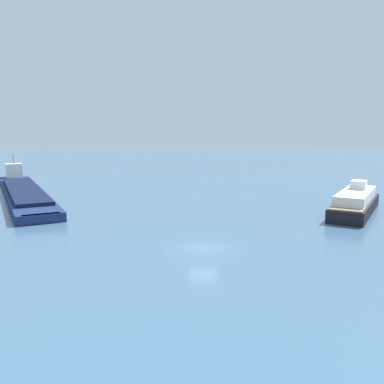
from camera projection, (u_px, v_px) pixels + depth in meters
name	position (u px, v px, depth m)	size (l,w,h in m)	color
ground_plane	(204.00, 248.00, 35.29)	(400.00, 400.00, 0.00)	#3D607F
white_riverboat	(355.00, 203.00, 50.52)	(10.78, 16.40, 5.35)	black
cargo_barge	(23.00, 191.00, 64.20)	(27.42, 39.90, 5.71)	navy
channel_buoy_red	(360.00, 184.00, 72.05)	(0.70, 0.70, 1.90)	red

